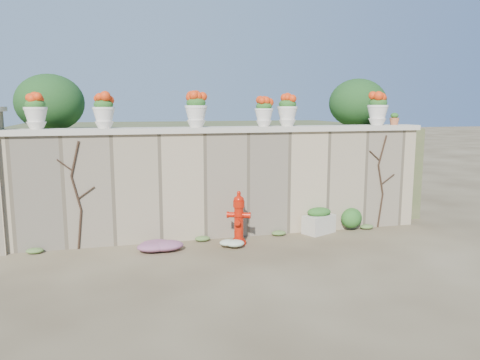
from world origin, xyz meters
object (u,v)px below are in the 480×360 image
object	(u,v)px
urn_pot_0	(36,112)
terracotta_pot	(394,119)
fire_hydrant	(239,218)
planter_box	(319,221)

from	to	relation	value
urn_pot_0	terracotta_pot	bearing A→B (deg)	0.00
fire_hydrant	planter_box	world-z (taller)	fire_hydrant
planter_box	urn_pot_0	world-z (taller)	urn_pot_0
planter_box	urn_pot_0	size ratio (longest dim) A/B	1.18
planter_box	terracotta_pot	world-z (taller)	terracotta_pot
planter_box	terracotta_pot	bearing A→B (deg)	-14.66
fire_hydrant	planter_box	distance (m)	1.77
fire_hydrant	terracotta_pot	world-z (taller)	terracotta_pot
terracotta_pot	urn_pot_0	bearing A→B (deg)	180.00
urn_pot_0	terracotta_pot	world-z (taller)	urn_pot_0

